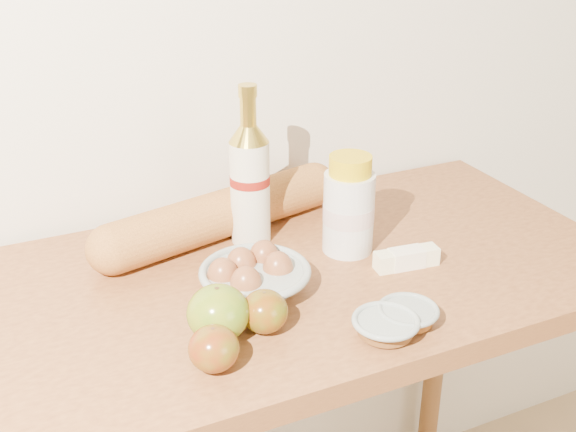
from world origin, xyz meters
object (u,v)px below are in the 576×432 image
object	(u,v)px
bourbon_bottle	(250,181)
egg_bowl	(254,275)
cream_bottle	(349,207)
baguette	(222,214)
table	(281,333)

from	to	relation	value
bourbon_bottle	egg_bowl	xyz separation A→B (m)	(-0.06, -0.16, -0.09)
cream_bottle	egg_bowl	size ratio (longest dim) A/B	0.78
baguette	cream_bottle	bearing A→B (deg)	-51.94
bourbon_bottle	cream_bottle	size ratio (longest dim) A/B	1.63
cream_bottle	bourbon_bottle	bearing A→B (deg)	142.51
table	baguette	distance (m)	0.24
egg_bowl	baguette	world-z (taller)	baguette
egg_bowl	table	bearing A→B (deg)	26.21
bourbon_bottle	cream_bottle	xyz separation A→B (m)	(0.14, -0.11, -0.04)
egg_bowl	baguette	distance (m)	0.20
table	bourbon_bottle	size ratio (longest dim) A/B	4.10
bourbon_bottle	egg_bowl	bearing A→B (deg)	-120.18
table	bourbon_bottle	xyz separation A→B (m)	(0.00, 0.13, 0.24)
baguette	egg_bowl	bearing A→B (deg)	-109.47
egg_bowl	baguette	bearing A→B (deg)	83.99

